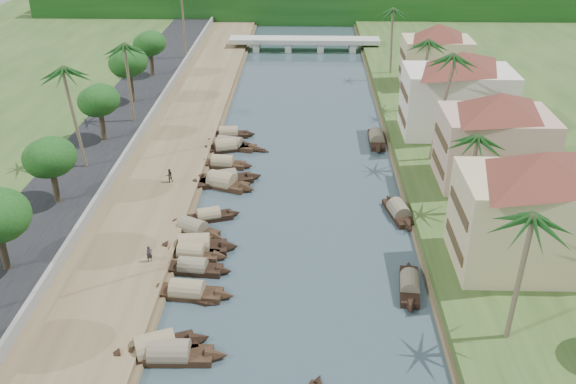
{
  "coord_description": "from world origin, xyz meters",
  "views": [
    {
      "loc": [
        0.5,
        -47.93,
        30.97
      ],
      "look_at": [
        -1.21,
        9.09,
        2.0
      ],
      "focal_mm": 40.0,
      "sensor_mm": 36.0,
      "label": 1
    }
  ],
  "objects_px": {
    "bridge": "(304,42)",
    "building_near": "(534,209)",
    "sampan_0": "(170,354)",
    "person_near": "(149,254)",
    "sampan_1": "(155,349)"
  },
  "relations": [
    {
      "from": "bridge",
      "to": "person_near",
      "type": "distance_m",
      "value": 75.11
    },
    {
      "from": "bridge",
      "to": "sampan_0",
      "type": "relative_size",
      "value": 3.29
    },
    {
      "from": "sampan_1",
      "to": "person_near",
      "type": "bearing_deg",
      "value": 81.6
    },
    {
      "from": "building_near",
      "to": "sampan_0",
      "type": "distance_m",
      "value": 30.64
    },
    {
      "from": "building_near",
      "to": "sampan_1",
      "type": "bearing_deg",
      "value": -159.77
    },
    {
      "from": "building_near",
      "to": "sampan_1",
      "type": "height_order",
      "value": "building_near"
    },
    {
      "from": "building_near",
      "to": "person_near",
      "type": "xyz_separation_m",
      "value": [
        -31.69,
        -0.03,
        -4.84
      ]
    },
    {
      "from": "sampan_0",
      "to": "person_near",
      "type": "height_order",
      "value": "person_near"
    },
    {
      "from": "person_near",
      "to": "building_near",
      "type": "bearing_deg",
      "value": -33.86
    },
    {
      "from": "bridge",
      "to": "sampan_0",
      "type": "height_order",
      "value": "bridge"
    },
    {
      "from": "sampan_0",
      "to": "building_near",
      "type": "bearing_deg",
      "value": 20.7
    },
    {
      "from": "sampan_1",
      "to": "bridge",
      "type": "bearing_deg",
      "value": 60.63
    },
    {
      "from": "bridge",
      "to": "building_near",
      "type": "distance_m",
      "value": 76.54
    },
    {
      "from": "sampan_0",
      "to": "sampan_1",
      "type": "relative_size",
      "value": 1.03
    },
    {
      "from": "sampan_1",
      "to": "person_near",
      "type": "relative_size",
      "value": 5.59
    }
  ]
}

